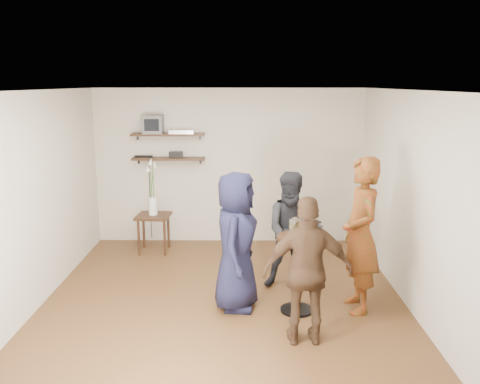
{
  "coord_description": "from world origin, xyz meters",
  "views": [
    {
      "loc": [
        0.24,
        -5.94,
        2.69
      ],
      "look_at": [
        0.2,
        0.4,
        1.31
      ],
      "focal_mm": 38.0,
      "sensor_mm": 36.0,
      "label": 1
    }
  ],
  "objects_px": {
    "person_plaid": "(361,235)",
    "person_dark": "(293,231)",
    "side_table": "(153,221)",
    "person_brown": "(308,271)",
    "drinks_table": "(298,264)",
    "person_navy": "(236,241)",
    "dvd_deck": "(182,132)",
    "crt_monitor": "(153,124)",
    "radio": "(176,155)"
  },
  "relations": [
    {
      "from": "radio",
      "to": "person_navy",
      "type": "distance_m",
      "value": 2.83
    },
    {
      "from": "dvd_deck",
      "to": "person_plaid",
      "type": "height_order",
      "value": "dvd_deck"
    },
    {
      "from": "radio",
      "to": "drinks_table",
      "type": "height_order",
      "value": "radio"
    },
    {
      "from": "radio",
      "to": "person_dark",
      "type": "xyz_separation_m",
      "value": [
        1.77,
        -1.92,
        -0.74
      ]
    },
    {
      "from": "person_plaid",
      "to": "person_dark",
      "type": "bearing_deg",
      "value": -138.0
    },
    {
      "from": "dvd_deck",
      "to": "person_navy",
      "type": "xyz_separation_m",
      "value": [
        0.93,
        -2.54,
        -1.06
      ]
    },
    {
      "from": "dvd_deck",
      "to": "person_navy",
      "type": "relative_size",
      "value": 0.24
    },
    {
      "from": "dvd_deck",
      "to": "side_table",
      "type": "bearing_deg",
      "value": -133.12
    },
    {
      "from": "crt_monitor",
      "to": "person_plaid",
      "type": "distance_m",
      "value": 4.0
    },
    {
      "from": "person_plaid",
      "to": "person_navy",
      "type": "relative_size",
      "value": 1.11
    },
    {
      "from": "crt_monitor",
      "to": "dvd_deck",
      "type": "height_order",
      "value": "crt_monitor"
    },
    {
      "from": "person_plaid",
      "to": "person_brown",
      "type": "bearing_deg",
      "value": -46.79
    },
    {
      "from": "side_table",
      "to": "person_brown",
      "type": "bearing_deg",
      "value": -54.24
    },
    {
      "from": "dvd_deck",
      "to": "person_dark",
      "type": "xyz_separation_m",
      "value": [
        1.67,
        -1.92,
        -1.12
      ]
    },
    {
      "from": "radio",
      "to": "drinks_table",
      "type": "bearing_deg",
      "value": -56.42
    },
    {
      "from": "crt_monitor",
      "to": "drinks_table",
      "type": "xyz_separation_m",
      "value": [
        2.12,
        -2.66,
        -1.42
      ]
    },
    {
      "from": "side_table",
      "to": "person_navy",
      "type": "distance_m",
      "value": 2.51
    },
    {
      "from": "drinks_table",
      "to": "person_plaid",
      "type": "bearing_deg",
      "value": 5.15
    },
    {
      "from": "crt_monitor",
      "to": "drinks_table",
      "type": "height_order",
      "value": "crt_monitor"
    },
    {
      "from": "dvd_deck",
      "to": "person_navy",
      "type": "bearing_deg",
      "value": -70.01
    },
    {
      "from": "drinks_table",
      "to": "person_navy",
      "type": "height_order",
      "value": "person_navy"
    },
    {
      "from": "crt_monitor",
      "to": "person_brown",
      "type": "distance_m",
      "value": 4.2
    },
    {
      "from": "side_table",
      "to": "person_plaid",
      "type": "xyz_separation_m",
      "value": [
        2.82,
        -2.13,
        0.42
      ]
    },
    {
      "from": "radio",
      "to": "side_table",
      "type": "distance_m",
      "value": 1.15
    },
    {
      "from": "person_plaid",
      "to": "person_dark",
      "type": "height_order",
      "value": "person_plaid"
    },
    {
      "from": "drinks_table",
      "to": "person_navy",
      "type": "relative_size",
      "value": 0.56
    },
    {
      "from": "side_table",
      "to": "drinks_table",
      "type": "xyz_separation_m",
      "value": [
        2.09,
        -2.19,
        0.09
      ]
    },
    {
      "from": "crt_monitor",
      "to": "side_table",
      "type": "relative_size",
      "value": 0.52
    },
    {
      "from": "dvd_deck",
      "to": "side_table",
      "type": "relative_size",
      "value": 0.65
    },
    {
      "from": "crt_monitor",
      "to": "side_table",
      "type": "height_order",
      "value": "crt_monitor"
    },
    {
      "from": "radio",
      "to": "dvd_deck",
      "type": "bearing_deg",
      "value": 0.0
    },
    {
      "from": "person_dark",
      "to": "person_navy",
      "type": "height_order",
      "value": "person_navy"
    },
    {
      "from": "crt_monitor",
      "to": "radio",
      "type": "distance_m",
      "value": 0.61
    },
    {
      "from": "person_dark",
      "to": "person_navy",
      "type": "xyz_separation_m",
      "value": [
        -0.74,
        -0.63,
        0.06
      ]
    },
    {
      "from": "person_plaid",
      "to": "person_navy",
      "type": "distance_m",
      "value": 1.47
    },
    {
      "from": "crt_monitor",
      "to": "person_plaid",
      "type": "bearing_deg",
      "value": -42.2
    },
    {
      "from": "side_table",
      "to": "person_brown",
      "type": "relative_size",
      "value": 0.39
    },
    {
      "from": "crt_monitor",
      "to": "person_dark",
      "type": "distance_m",
      "value": 3.12
    },
    {
      "from": "person_plaid",
      "to": "person_dark",
      "type": "relative_size",
      "value": 1.19
    },
    {
      "from": "drinks_table",
      "to": "person_brown",
      "type": "height_order",
      "value": "person_brown"
    },
    {
      "from": "side_table",
      "to": "person_plaid",
      "type": "bearing_deg",
      "value": -36.96
    },
    {
      "from": "crt_monitor",
      "to": "radio",
      "type": "bearing_deg",
      "value": 0.0
    },
    {
      "from": "dvd_deck",
      "to": "person_brown",
      "type": "relative_size",
      "value": 0.25
    },
    {
      "from": "side_table",
      "to": "person_brown",
      "type": "xyz_separation_m",
      "value": [
        2.11,
        -2.93,
        0.28
      ]
    },
    {
      "from": "side_table",
      "to": "person_brown",
      "type": "distance_m",
      "value": 3.62
    },
    {
      "from": "drinks_table",
      "to": "person_brown",
      "type": "distance_m",
      "value": 0.76
    },
    {
      "from": "person_brown",
      "to": "dvd_deck",
      "type": "bearing_deg",
      "value": -65.3
    },
    {
      "from": "drinks_table",
      "to": "person_dark",
      "type": "distance_m",
      "value": 0.76
    },
    {
      "from": "radio",
      "to": "side_table",
      "type": "relative_size",
      "value": 0.36
    },
    {
      "from": "drinks_table",
      "to": "person_dark",
      "type": "bearing_deg",
      "value": 89.14
    }
  ]
}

